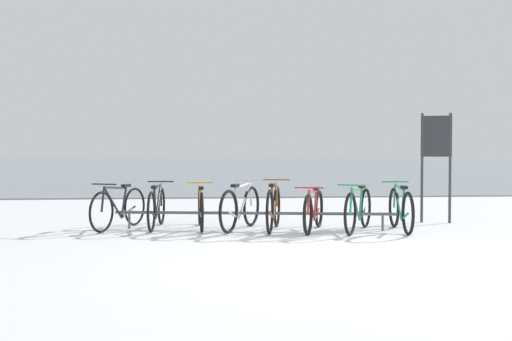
# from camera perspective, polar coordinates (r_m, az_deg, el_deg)

# --- Properties ---
(ground) EXTENTS (80.00, 132.00, 0.08)m
(ground) POSITION_cam_1_polar(r_m,az_deg,el_deg) (60.66, -3.50, 0.51)
(ground) COLOR silver
(bike_rack) EXTENTS (4.66, 0.79, 0.31)m
(bike_rack) POSITION_cam_1_polar(r_m,az_deg,el_deg) (9.85, -0.18, -4.21)
(bike_rack) COLOR #4C5156
(bike_rack) RESTS_ON ground
(bicycle_0) EXTENTS (0.76, 1.55, 0.79)m
(bicycle_0) POSITION_cam_1_polar(r_m,az_deg,el_deg) (10.22, -13.13, -3.53)
(bicycle_0) COLOR black
(bicycle_0) RESTS_ON ground
(bicycle_1) EXTENTS (0.46, 1.72, 0.79)m
(bicycle_1) POSITION_cam_1_polar(r_m,az_deg,el_deg) (10.20, -9.59, -3.54)
(bicycle_1) COLOR black
(bicycle_1) RESTS_ON ground
(bicycle_2) EXTENTS (0.46, 1.65, 0.77)m
(bicycle_2) POSITION_cam_1_polar(r_m,az_deg,el_deg) (10.04, -5.37, -3.64)
(bicycle_2) COLOR black
(bicycle_2) RESTS_ON ground
(bicycle_3) EXTENTS (0.79, 1.55, 0.82)m
(bicycle_3) POSITION_cam_1_polar(r_m,az_deg,el_deg) (9.87, -1.51, -3.61)
(bicycle_3) COLOR black
(bicycle_3) RESTS_ON ground
(bicycle_4) EXTENTS (0.54, 1.63, 0.84)m
(bicycle_4) POSITION_cam_1_polar(r_m,az_deg,el_deg) (9.77, 1.71, -3.63)
(bicycle_4) COLOR black
(bicycle_4) RESTS_ON ground
(bicycle_5) EXTENTS (0.69, 1.57, 0.75)m
(bicycle_5) POSITION_cam_1_polar(r_m,az_deg,el_deg) (9.73, 5.59, -3.87)
(bicycle_5) COLOR black
(bicycle_5) RESTS_ON ground
(bicycle_6) EXTENTS (0.87, 1.55, 0.80)m
(bicycle_6) POSITION_cam_1_polar(r_m,az_deg,el_deg) (9.78, 9.87, -3.75)
(bicycle_6) COLOR black
(bicycle_6) RESTS_ON ground
(bicycle_7) EXTENTS (0.46, 1.66, 0.80)m
(bicycle_7) POSITION_cam_1_polar(r_m,az_deg,el_deg) (9.97, 13.81, -3.65)
(bicycle_7) COLOR black
(bicycle_7) RESTS_ON ground
(info_sign) EXTENTS (0.54, 0.20, 2.02)m
(info_sign) POSITION_cam_1_polar(r_m,az_deg,el_deg) (11.30, 17.03, 2.07)
(info_sign) COLOR #33383D
(info_sign) RESTS_ON ground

